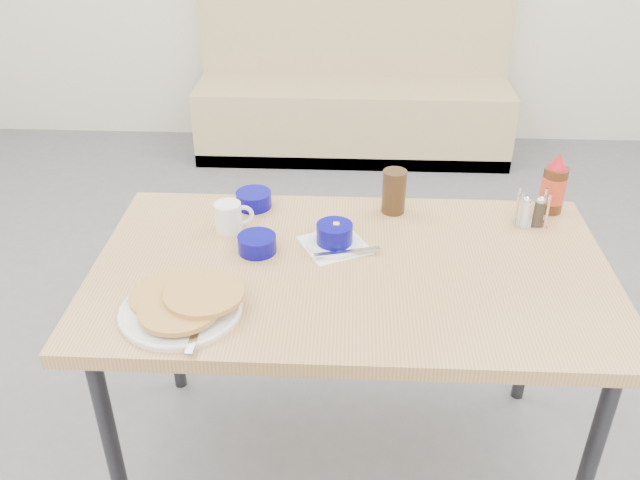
{
  "coord_description": "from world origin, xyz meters",
  "views": [
    {
      "loc": [
        -0.01,
        -1.28,
        1.77
      ],
      "look_at": [
        -0.09,
        0.28,
        0.82
      ],
      "focal_mm": 38.0,
      "sensor_mm": 36.0,
      "label": 1
    }
  ],
  "objects_px": {
    "dining_table": "(351,284)",
    "syrup_bottle": "(554,186)",
    "coffee_mug": "(230,217)",
    "amber_tumbler": "(394,191)",
    "grits_setting": "(335,237)",
    "pancake_plate": "(183,305)",
    "butter_bowl": "(257,244)",
    "booth_bench": "(353,96)",
    "creamer_bowl": "(254,200)",
    "condiment_caddy": "(531,213)"
  },
  "relations": [
    {
      "from": "coffee_mug",
      "to": "syrup_bottle",
      "type": "distance_m",
      "value": 0.98
    },
    {
      "from": "booth_bench",
      "to": "condiment_caddy",
      "type": "relative_size",
      "value": 17.04
    },
    {
      "from": "creamer_bowl",
      "to": "butter_bowl",
      "type": "xyz_separation_m",
      "value": [
        0.04,
        -0.26,
        -0.0
      ]
    },
    {
      "from": "condiment_caddy",
      "to": "amber_tumbler",
      "type": "bearing_deg",
      "value": 169.52
    },
    {
      "from": "coffee_mug",
      "to": "condiment_caddy",
      "type": "bearing_deg",
      "value": 4.92
    },
    {
      "from": "booth_bench",
      "to": "dining_table",
      "type": "height_order",
      "value": "booth_bench"
    },
    {
      "from": "dining_table",
      "to": "condiment_caddy",
      "type": "bearing_deg",
      "value": 25.12
    },
    {
      "from": "grits_setting",
      "to": "creamer_bowl",
      "type": "relative_size",
      "value": 2.19
    },
    {
      "from": "booth_bench",
      "to": "butter_bowl",
      "type": "height_order",
      "value": "booth_bench"
    },
    {
      "from": "condiment_caddy",
      "to": "syrup_bottle",
      "type": "bearing_deg",
      "value": 47.53
    },
    {
      "from": "pancake_plate",
      "to": "syrup_bottle",
      "type": "height_order",
      "value": "syrup_bottle"
    },
    {
      "from": "butter_bowl",
      "to": "syrup_bottle",
      "type": "height_order",
      "value": "syrup_bottle"
    },
    {
      "from": "amber_tumbler",
      "to": "butter_bowl",
      "type": "bearing_deg",
      "value": -147.2
    },
    {
      "from": "dining_table",
      "to": "creamer_bowl",
      "type": "distance_m",
      "value": 0.45
    },
    {
      "from": "booth_bench",
      "to": "butter_bowl",
      "type": "distance_m",
      "value": 2.52
    },
    {
      "from": "dining_table",
      "to": "coffee_mug",
      "type": "relative_size",
      "value": 12.3
    },
    {
      "from": "creamer_bowl",
      "to": "syrup_bottle",
      "type": "bearing_deg",
      "value": 1.13
    },
    {
      "from": "grits_setting",
      "to": "butter_bowl",
      "type": "height_order",
      "value": "grits_setting"
    },
    {
      "from": "grits_setting",
      "to": "amber_tumbler",
      "type": "xyz_separation_m",
      "value": [
        0.17,
        0.21,
        0.04
      ]
    },
    {
      "from": "dining_table",
      "to": "syrup_bottle",
      "type": "distance_m",
      "value": 0.71
    },
    {
      "from": "pancake_plate",
      "to": "booth_bench",
      "type": "bearing_deg",
      "value": 81.54
    },
    {
      "from": "grits_setting",
      "to": "condiment_caddy",
      "type": "xyz_separation_m",
      "value": [
        0.58,
        0.15,
        0.01
      ]
    },
    {
      "from": "creamer_bowl",
      "to": "condiment_caddy",
      "type": "relative_size",
      "value": 0.99
    },
    {
      "from": "butter_bowl",
      "to": "syrup_bottle",
      "type": "relative_size",
      "value": 0.56
    },
    {
      "from": "dining_table",
      "to": "amber_tumbler",
      "type": "distance_m",
      "value": 0.36
    },
    {
      "from": "grits_setting",
      "to": "pancake_plate",
      "type": "bearing_deg",
      "value": -138.14
    },
    {
      "from": "pancake_plate",
      "to": "coffee_mug",
      "type": "relative_size",
      "value": 2.82
    },
    {
      "from": "booth_bench",
      "to": "amber_tumbler",
      "type": "distance_m",
      "value": 2.28
    },
    {
      "from": "condiment_caddy",
      "to": "syrup_bottle",
      "type": "relative_size",
      "value": 0.58
    },
    {
      "from": "coffee_mug",
      "to": "amber_tumbler",
      "type": "bearing_deg",
      "value": 16.22
    },
    {
      "from": "booth_bench",
      "to": "syrup_bottle",
      "type": "xyz_separation_m",
      "value": [
        0.61,
        -2.19,
        0.49
      ]
    },
    {
      "from": "syrup_bottle",
      "to": "grits_setting",
      "type": "bearing_deg",
      "value": -159.95
    },
    {
      "from": "grits_setting",
      "to": "booth_bench",
      "type": "bearing_deg",
      "value": 88.85
    },
    {
      "from": "booth_bench",
      "to": "syrup_bottle",
      "type": "relative_size",
      "value": 9.83
    },
    {
      "from": "pancake_plate",
      "to": "syrup_bottle",
      "type": "distance_m",
      "value": 1.17
    },
    {
      "from": "creamer_bowl",
      "to": "booth_bench",
      "type": "bearing_deg",
      "value": 82.08
    },
    {
      "from": "booth_bench",
      "to": "pancake_plate",
      "type": "xyz_separation_m",
      "value": [
        -0.41,
        -2.76,
        0.43
      ]
    },
    {
      "from": "grits_setting",
      "to": "butter_bowl",
      "type": "bearing_deg",
      "value": -169.95
    },
    {
      "from": "booth_bench",
      "to": "creamer_bowl",
      "type": "xyz_separation_m",
      "value": [
        -0.31,
        -2.21,
        0.43
      ]
    },
    {
      "from": "grits_setting",
      "to": "creamer_bowl",
      "type": "distance_m",
      "value": 0.34
    },
    {
      "from": "coffee_mug",
      "to": "creamer_bowl",
      "type": "xyz_separation_m",
      "value": [
        0.05,
        0.15,
        -0.02
      ]
    },
    {
      "from": "pancake_plate",
      "to": "condiment_caddy",
      "type": "distance_m",
      "value": 1.05
    },
    {
      "from": "dining_table",
      "to": "syrup_bottle",
      "type": "xyz_separation_m",
      "value": [
        0.61,
        0.34,
        0.15
      ]
    },
    {
      "from": "grits_setting",
      "to": "syrup_bottle",
      "type": "distance_m",
      "value": 0.7
    },
    {
      "from": "pancake_plate",
      "to": "grits_setting",
      "type": "height_order",
      "value": "grits_setting"
    },
    {
      "from": "dining_table",
      "to": "pancake_plate",
      "type": "relative_size",
      "value": 4.36
    },
    {
      "from": "creamer_bowl",
      "to": "condiment_caddy",
      "type": "height_order",
      "value": "condiment_caddy"
    },
    {
      "from": "coffee_mug",
      "to": "creamer_bowl",
      "type": "distance_m",
      "value": 0.16
    },
    {
      "from": "creamer_bowl",
      "to": "syrup_bottle",
      "type": "height_order",
      "value": "syrup_bottle"
    },
    {
      "from": "booth_bench",
      "to": "pancake_plate",
      "type": "bearing_deg",
      "value": -98.46
    }
  ]
}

